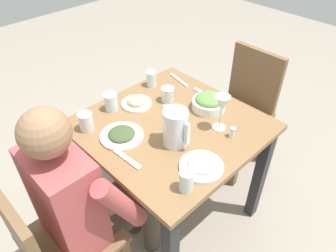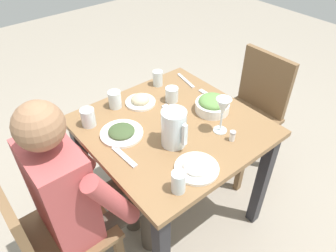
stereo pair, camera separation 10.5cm
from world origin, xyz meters
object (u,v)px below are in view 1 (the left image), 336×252
at_px(water_pitcher, 175,128).
at_px(water_glass_near_left, 86,122).
at_px(chair_near, 54,244).
at_px(chair_far, 243,104).
at_px(plate_beans, 137,102).
at_px(water_glass_far_left, 151,79).
at_px(wine_glass, 222,106).
at_px(water_glass_near_right, 111,102).
at_px(water_glass_by_pitcher, 168,94).
at_px(diner_near, 87,197).
at_px(salt_shaker, 232,132).
at_px(salad_bowl, 209,102).
at_px(plate_dolmas, 122,135).
at_px(dining_table, 171,143).
at_px(water_glass_center, 186,181).
at_px(plate_yoghurt, 201,165).

relative_size(water_pitcher, water_glass_near_left, 1.96).
bearing_deg(water_glass_near_left, chair_near, -55.48).
distance_m(chair_far, water_pitcher, 0.92).
xyz_separation_m(plate_beans, water_glass_far_left, (-0.09, 0.20, 0.03)).
distance_m(chair_far, water_glass_far_left, 0.72).
height_order(chair_near, wine_glass, wine_glass).
relative_size(plate_beans, wine_glass, 0.87).
bearing_deg(water_glass_near_right, water_glass_by_pitcher, 61.05).
bearing_deg(water_glass_far_left, plate_beans, -64.90).
bearing_deg(diner_near, plate_beans, 117.39).
distance_m(chair_near, water_glass_far_left, 1.04).
bearing_deg(chair_near, salt_shaker, 73.27).
distance_m(salad_bowl, plate_dolmas, 0.52).
xyz_separation_m(water_glass_far_left, water_glass_near_left, (0.08, -0.52, 0.00)).
height_order(water_glass_far_left, water_glass_near_left, water_glass_near_left).
height_order(water_pitcher, wine_glass, wine_glass).
height_order(chair_far, water_glass_near_left, chair_far).
height_order(water_glass_near_right, salt_shaker, water_glass_near_right).
bearing_deg(water_glass_far_left, dining_table, -27.19).
height_order(plate_beans, water_glass_by_pitcher, water_glass_by_pitcher).
height_order(chair_near, water_pitcher, water_pitcher).
bearing_deg(salad_bowl, salt_shaker, -22.98).
xyz_separation_m(dining_table, diner_near, (0.01, -0.54, 0.03)).
height_order(water_glass_by_pitcher, water_glass_center, water_glass_center).
height_order(diner_near, wine_glass, diner_near).
distance_m(chair_far, salt_shaker, 0.73).
bearing_deg(plate_beans, water_glass_center, -21.77).
height_order(dining_table, salt_shaker, salt_shaker).
bearing_deg(water_glass_near_left, water_glass_center, 7.01).
bearing_deg(water_glass_far_left, plate_dolmas, -59.32).
height_order(chair_far, wine_glass, wine_glass).
distance_m(dining_table, chair_far, 0.76).
distance_m(water_glass_far_left, water_glass_near_right, 0.33).
height_order(wine_glass, salt_shaker, wine_glass).
relative_size(plate_yoghurt, water_glass_near_left, 2.06).
bearing_deg(wine_glass, water_glass_far_left, 177.20).
bearing_deg(dining_table, water_pitcher, -37.12).
height_order(chair_near, plate_beans, chair_near).
relative_size(chair_near, water_pitcher, 4.64).
bearing_deg(plate_yoghurt, water_glass_near_right, -178.01).
bearing_deg(plate_beans, dining_table, 3.62).
bearing_deg(wine_glass, salad_bowl, 147.98).
distance_m(diner_near, water_glass_center, 0.47).
bearing_deg(water_glass_center, wine_glass, 110.43).
relative_size(plate_beans, water_glass_center, 1.70).
bearing_deg(water_pitcher, plate_dolmas, -143.56).
xyz_separation_m(diner_near, water_glass_center, (0.34, 0.28, 0.16)).
xyz_separation_m(plate_yoghurt, water_glass_by_pitcher, (-0.48, 0.26, 0.03)).
bearing_deg(water_glass_center, dining_table, 143.36).
bearing_deg(plate_dolmas, chair_near, -77.52).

